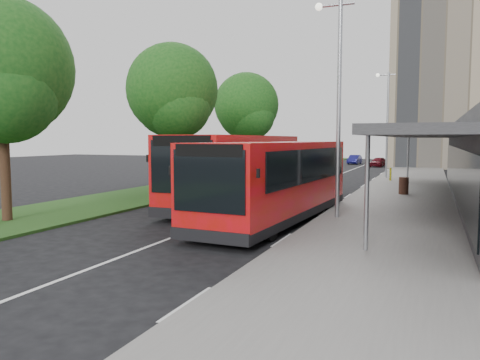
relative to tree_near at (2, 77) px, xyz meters
The scene contains 16 objects.
ground 9.27m from the tree_near, 22.80° to the left, with size 120.00×120.00×0.00m, color black.
pavement 26.89m from the tree_near, 60.44° to the left, with size 5.00×80.00×0.15m, color slate.
grass_verge 23.54m from the tree_near, 89.97° to the left, with size 5.00×80.00×0.10m, color #204516.
lane_centre_line 19.98m from the tree_near, 68.66° to the left, with size 0.12×70.00×0.01m, color silver.
kerb_dashes 24.82m from the tree_near, 64.83° to the left, with size 0.12×56.00×0.01m.
tree_near is the anchor object (origin of this frame).
tree_mid 12.01m from the tree_near, 90.00° to the left, with size 5.46×5.46×8.77m.
tree_far 24.00m from the tree_near, 90.00° to the left, with size 5.35×5.35×8.60m.
lamp_post_near 12.19m from the tree_near, 23.97° to the left, with size 1.44×0.28×8.00m.
lamp_post_far 27.32m from the tree_near, 65.96° to the left, with size 1.44×0.28×8.00m.
bus_main 10.69m from the tree_near, 24.00° to the left, with size 3.27×10.63×2.97m.
bus_second 10.37m from the tree_near, 50.49° to the left, with size 3.21×11.50×3.24m.
litter_bin 19.53m from the tree_near, 46.25° to the left, with size 0.50×0.50×0.91m, color #3C2318.
bollard 25.50m from the tree_near, 62.02° to the left, with size 0.14×0.14×0.90m, color #D6CF0B.
car_near 42.90m from the tree_near, 77.95° to the left, with size 1.29×3.21×1.09m, color #570C16.
car_far 46.98m from the tree_near, 83.16° to the left, with size 1.19×3.42×1.13m, color navy.
Camera 1 is at (7.46, -15.51, 3.08)m, focal length 35.00 mm.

